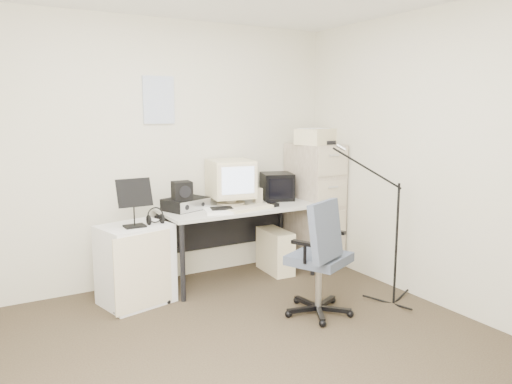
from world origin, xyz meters
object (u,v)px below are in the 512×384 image
side_cart (135,264)px  desk (238,242)px  filing_cabinet (314,205)px  office_chair (319,256)px

side_cart → desk: bearing=-7.1°
filing_cabinet → office_chair: size_ratio=1.33×
office_chair → side_cart: office_chair is taller
filing_cabinet → office_chair: 1.39m
filing_cabinet → desk: 0.99m
filing_cabinet → office_chair: bearing=-124.8°
desk → office_chair: (0.16, -1.11, 0.12)m
filing_cabinet → desk: size_ratio=0.87×
office_chair → side_cart: bearing=116.5°
desk → side_cart: desk is taller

